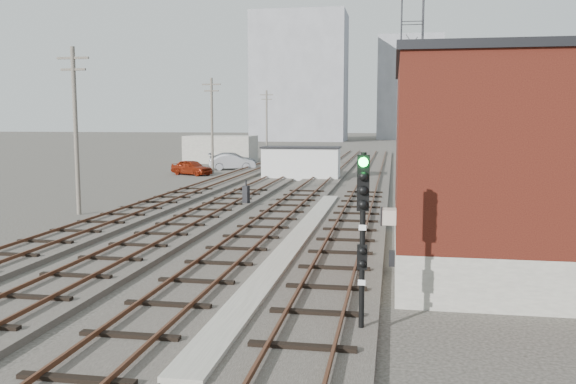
% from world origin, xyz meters
% --- Properties ---
extents(ground, '(320.00, 320.00, 0.00)m').
position_xyz_m(ground, '(0.00, 60.00, 0.00)').
color(ground, '#282621').
rests_on(ground, ground).
extents(track_right, '(3.20, 90.00, 0.39)m').
position_xyz_m(track_right, '(2.50, 39.00, 0.11)').
color(track_right, '#332D28').
rests_on(track_right, ground).
extents(track_mid_right, '(3.20, 90.00, 0.39)m').
position_xyz_m(track_mid_right, '(-1.50, 39.00, 0.11)').
color(track_mid_right, '#332D28').
rests_on(track_mid_right, ground).
extents(track_mid_left, '(3.20, 90.00, 0.39)m').
position_xyz_m(track_mid_left, '(-5.50, 39.00, 0.11)').
color(track_mid_left, '#332D28').
rests_on(track_mid_left, ground).
extents(track_left, '(3.20, 90.00, 0.39)m').
position_xyz_m(track_left, '(-9.50, 39.00, 0.11)').
color(track_left, '#332D28').
rests_on(track_left, ground).
extents(platform_curb, '(0.90, 28.00, 0.26)m').
position_xyz_m(platform_curb, '(0.50, 14.00, 0.13)').
color(platform_curb, gray).
rests_on(platform_curb, ground).
extents(brick_building, '(6.54, 12.20, 7.22)m').
position_xyz_m(brick_building, '(7.50, 12.00, 3.63)').
color(brick_building, gray).
rests_on(brick_building, ground).
extents(lattice_tower, '(1.60, 1.60, 15.00)m').
position_xyz_m(lattice_tower, '(5.50, 35.00, 7.50)').
color(lattice_tower, black).
rests_on(lattice_tower, ground).
extents(utility_pole_left_a, '(1.80, 0.24, 9.00)m').
position_xyz_m(utility_pole_left_a, '(-12.50, 20.00, 4.80)').
color(utility_pole_left_a, '#595147').
rests_on(utility_pole_left_a, ground).
extents(utility_pole_left_b, '(1.80, 0.24, 9.00)m').
position_xyz_m(utility_pole_left_b, '(-12.50, 45.00, 4.80)').
color(utility_pole_left_b, '#595147').
rests_on(utility_pole_left_b, ground).
extents(utility_pole_left_c, '(1.80, 0.24, 9.00)m').
position_xyz_m(utility_pole_left_c, '(-12.50, 70.00, 4.80)').
color(utility_pole_left_c, '#595147').
rests_on(utility_pole_left_c, ground).
extents(utility_pole_right_a, '(1.80, 0.24, 9.00)m').
position_xyz_m(utility_pole_right_a, '(6.50, 28.00, 4.80)').
color(utility_pole_right_a, '#595147').
rests_on(utility_pole_right_a, ground).
extents(utility_pole_right_b, '(1.80, 0.24, 9.00)m').
position_xyz_m(utility_pole_right_b, '(6.50, 58.00, 4.80)').
color(utility_pole_right_b, '#595147').
rests_on(utility_pole_right_b, ground).
extents(apartment_left, '(22.00, 14.00, 30.00)m').
position_xyz_m(apartment_left, '(-18.00, 135.00, 15.00)').
color(apartment_left, gray).
rests_on(apartment_left, ground).
extents(apartment_right, '(16.00, 12.00, 26.00)m').
position_xyz_m(apartment_right, '(8.00, 150.00, 13.00)').
color(apartment_right, gray).
rests_on(apartment_right, ground).
extents(shed_left, '(8.00, 5.00, 3.20)m').
position_xyz_m(shed_left, '(-16.00, 60.00, 1.60)').
color(shed_left, gray).
rests_on(shed_left, ground).
extents(shed_right, '(6.00, 6.00, 4.00)m').
position_xyz_m(shed_right, '(9.00, 70.00, 2.00)').
color(shed_right, gray).
rests_on(shed_right, ground).
extents(signal_mast, '(0.40, 0.42, 4.41)m').
position_xyz_m(signal_mast, '(3.70, 3.76, 2.64)').
color(signal_mast, gray).
rests_on(signal_mast, ground).
extents(switch_stand, '(0.41, 0.41, 1.46)m').
position_xyz_m(switch_stand, '(-4.25, 24.61, 0.69)').
color(switch_stand, black).
rests_on(switch_stand, ground).
extents(site_trailer, '(6.78, 3.03, 2.83)m').
position_xyz_m(site_trailer, '(-3.45, 41.31, 1.43)').
color(site_trailer, silver).
rests_on(site_trailer, ground).
extents(car_red, '(4.49, 3.25, 1.42)m').
position_xyz_m(car_red, '(-14.12, 43.67, 0.71)').
color(car_red, maroon).
rests_on(car_red, ground).
extents(car_silver, '(4.96, 3.34, 1.55)m').
position_xyz_m(car_silver, '(-11.97, 50.15, 0.77)').
color(car_silver, '#B1B3B9').
rests_on(car_silver, ground).
extents(car_grey, '(5.45, 2.88, 1.51)m').
position_xyz_m(car_grey, '(-13.17, 54.78, 0.75)').
color(car_grey, slate).
rests_on(car_grey, ground).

